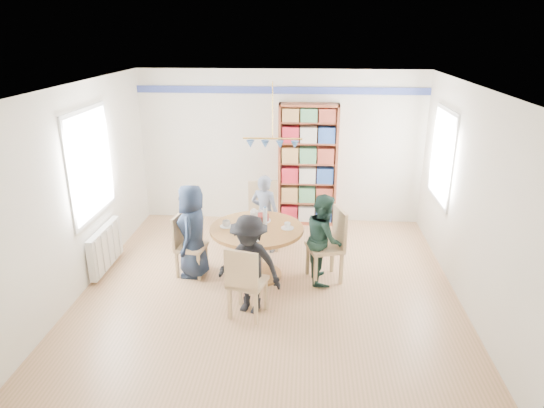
# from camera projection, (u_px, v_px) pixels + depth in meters

# --- Properties ---
(ground) EXTENTS (5.00, 5.00, 0.00)m
(ground) POSITION_uv_depth(u_px,v_px,m) (270.00, 285.00, 6.70)
(ground) COLOR tan
(room_shell) EXTENTS (5.00, 5.00, 5.00)m
(room_shell) POSITION_uv_depth(u_px,v_px,m) (256.00, 153.00, 6.96)
(room_shell) COLOR white
(room_shell) RESTS_ON ground
(radiator) EXTENTS (0.12, 1.00, 0.60)m
(radiator) POSITION_uv_depth(u_px,v_px,m) (106.00, 247.00, 7.02)
(radiator) COLOR silver
(radiator) RESTS_ON ground
(dining_table) EXTENTS (1.30, 1.30, 0.75)m
(dining_table) POSITION_uv_depth(u_px,v_px,m) (257.00, 240.00, 6.76)
(dining_table) COLOR olive
(dining_table) RESTS_ON ground
(chair_left) EXTENTS (0.45, 0.45, 0.90)m
(chair_left) POSITION_uv_depth(u_px,v_px,m) (186.00, 242.00, 6.86)
(chair_left) COLOR tan
(chair_left) RESTS_ON ground
(chair_right) EXTENTS (0.57, 0.57, 1.04)m
(chair_right) POSITION_uv_depth(u_px,v_px,m) (331.00, 241.00, 6.69)
(chair_right) COLOR tan
(chair_right) RESTS_ON ground
(chair_far) EXTENTS (0.53, 0.53, 1.06)m
(chair_far) POSITION_uv_depth(u_px,v_px,m) (263.00, 211.00, 7.75)
(chair_far) COLOR tan
(chair_far) RESTS_ON ground
(chair_near) EXTENTS (0.51, 0.51, 0.95)m
(chair_near) POSITION_uv_depth(u_px,v_px,m) (245.00, 280.00, 5.78)
(chair_near) COLOR tan
(chair_near) RESTS_ON ground
(person_left) EXTENTS (0.43, 0.66, 1.35)m
(person_left) POSITION_uv_depth(u_px,v_px,m) (193.00, 231.00, 6.78)
(person_left) COLOR #162032
(person_left) RESTS_ON ground
(person_right) EXTENTS (0.53, 0.65, 1.26)m
(person_right) POSITION_uv_depth(u_px,v_px,m) (324.00, 238.00, 6.64)
(person_right) COLOR #183027
(person_right) RESTS_ON ground
(person_far) EXTENTS (0.53, 0.44, 1.25)m
(person_far) POSITION_uv_depth(u_px,v_px,m) (265.00, 214.00, 7.54)
(person_far) COLOR gray
(person_far) RESTS_ON ground
(person_near) EXTENTS (0.93, 0.71, 1.28)m
(person_near) POSITION_uv_depth(u_px,v_px,m) (249.00, 265.00, 5.89)
(person_near) COLOR black
(person_near) RESTS_ON ground
(bookshelf) EXTENTS (1.02, 0.31, 2.15)m
(bookshelf) POSITION_uv_depth(u_px,v_px,m) (308.00, 166.00, 8.49)
(bookshelf) COLOR maroon
(bookshelf) RESTS_ON ground
(tableware) EXTENTS (1.03, 1.03, 0.27)m
(tableware) POSITION_uv_depth(u_px,v_px,m) (255.00, 223.00, 6.70)
(tableware) COLOR white
(tableware) RESTS_ON dining_table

